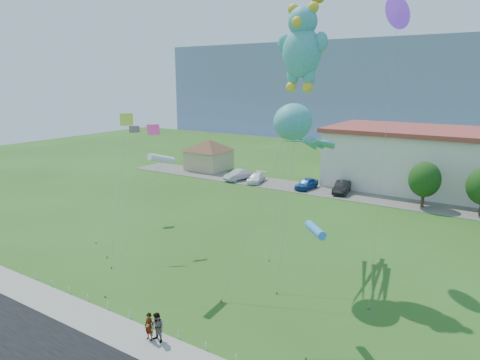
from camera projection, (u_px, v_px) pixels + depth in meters
name	position (u px, v px, depth m)	size (l,w,h in m)	color
ground	(156.00, 313.00, 27.41)	(160.00, 160.00, 0.00)	#294D15
sidewalk	(123.00, 334.00, 25.15)	(80.00, 2.50, 0.10)	gray
parking_strip	(342.00, 193.00, 56.12)	(70.00, 6.00, 0.06)	#59544C
hill_ridge	(445.00, 87.00, 122.97)	(160.00, 50.00, 25.00)	slate
pavilion	(209.00, 152.00, 70.46)	(9.20, 9.20, 5.00)	tan
rope_fence	(141.00, 319.00, 26.29)	(26.05, 0.05, 0.50)	white
tree_near	(425.00, 179.00, 49.29)	(3.60, 3.60, 5.47)	#3F2B19
pedestrian_left	(149.00, 327.00, 24.32)	(0.60, 0.40, 1.65)	gray
pedestrian_right	(157.00, 328.00, 24.11)	(0.86, 0.67, 1.76)	gray
parked_car_silver	(238.00, 175.00, 63.43)	(1.63, 4.67, 1.54)	#AEAEB5
parked_car_white	(256.00, 178.00, 61.98)	(1.83, 4.50, 1.31)	white
parked_car_blue	(307.00, 184.00, 58.26)	(1.73, 4.30, 1.47)	#1B4B99
parked_car_black	(342.00, 187.00, 56.11)	(1.66, 4.77, 1.57)	black
octopus_kite	(301.00, 131.00, 31.53)	(3.32, 13.20, 13.01)	teal
teddy_bear_kite	(302.00, 46.00, 31.09)	(3.94, 6.74, 19.98)	teal
small_kite_yellow	(125.00, 135.00, 36.57)	(3.41, 5.72, 11.69)	#CDEC37
small_kite_cyan	(315.00, 231.00, 24.31)	(1.24, 4.07, 6.73)	#3188E0
small_kite_white	(161.00, 160.00, 29.95)	(2.04, 5.49, 9.65)	white
small_kite_pink	(148.00, 143.00, 37.62)	(1.31, 6.27, 10.74)	#D22E74
small_kite_black	(130.00, 141.00, 44.73)	(3.80, 9.16, 9.90)	black
small_kite_purple	(397.00, 19.00, 30.10)	(2.32, 7.98, 19.99)	#9738E0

